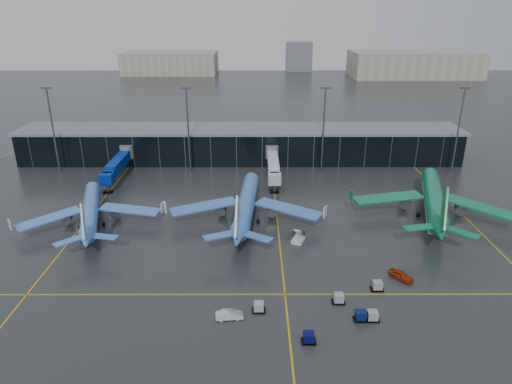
{
  "coord_description": "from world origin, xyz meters",
  "views": [
    {
      "loc": [
        4.83,
        -81.97,
        46.1
      ],
      "look_at": [
        5.0,
        18.0,
        6.0
      ],
      "focal_mm": 32.0,
      "sensor_mm": 36.0,
      "label": 1
    }
  ],
  "objects_px": {
    "airliner_aer_lingus": "(435,188)",
    "service_van_white": "(229,315)",
    "airliner_arkefly": "(89,201)",
    "service_van_red": "(401,275)",
    "airliner_klm_near": "(246,193)",
    "mobile_airstair": "(298,238)",
    "baggage_carts": "(337,310)"
  },
  "relations": [
    {
      "from": "airliner_aer_lingus",
      "to": "service_van_white",
      "type": "distance_m",
      "value": 61.67
    },
    {
      "from": "airliner_aer_lingus",
      "to": "service_van_white",
      "type": "bearing_deg",
      "value": -122.87
    },
    {
      "from": "airliner_arkefly",
      "to": "baggage_carts",
      "type": "relative_size",
      "value": 1.62
    },
    {
      "from": "airliner_klm_near",
      "to": "airliner_arkefly",
      "type": "bearing_deg",
      "value": -171.67
    },
    {
      "from": "service_van_red",
      "to": "airliner_arkefly",
      "type": "bearing_deg",
      "value": 121.34
    },
    {
      "from": "mobile_airstair",
      "to": "airliner_arkefly",
      "type": "bearing_deg",
      "value": -168.17
    },
    {
      "from": "airliner_arkefly",
      "to": "airliner_aer_lingus",
      "type": "relative_size",
      "value": 0.83
    },
    {
      "from": "mobile_airstair",
      "to": "service_van_red",
      "type": "relative_size",
      "value": 0.81
    },
    {
      "from": "airliner_aer_lingus",
      "to": "baggage_carts",
      "type": "bearing_deg",
      "value": -110.54
    },
    {
      "from": "airliner_klm_near",
      "to": "service_van_white",
      "type": "xyz_separation_m",
      "value": [
        -2.07,
        -37.45,
        -5.8
      ]
    },
    {
      "from": "airliner_aer_lingus",
      "to": "service_van_white",
      "type": "height_order",
      "value": "airliner_aer_lingus"
    },
    {
      "from": "airliner_arkefly",
      "to": "airliner_aer_lingus",
      "type": "height_order",
      "value": "airliner_aer_lingus"
    },
    {
      "from": "airliner_klm_near",
      "to": "baggage_carts",
      "type": "distance_m",
      "value": 39.75
    },
    {
      "from": "airliner_klm_near",
      "to": "mobile_airstair",
      "type": "bearing_deg",
      "value": -41.48
    },
    {
      "from": "airliner_klm_near",
      "to": "airliner_aer_lingus",
      "type": "relative_size",
      "value": 0.94
    },
    {
      "from": "service_van_white",
      "to": "airliner_aer_lingus",
      "type": "bearing_deg",
      "value": -56.46
    },
    {
      "from": "airliner_aer_lingus",
      "to": "mobile_airstair",
      "type": "distance_m",
      "value": 36.62
    },
    {
      "from": "baggage_carts",
      "to": "mobile_airstair",
      "type": "distance_m",
      "value": 25.14
    },
    {
      "from": "service_van_red",
      "to": "airliner_aer_lingus",
      "type": "bearing_deg",
      "value": 22.05
    },
    {
      "from": "airliner_klm_near",
      "to": "airliner_aer_lingus",
      "type": "distance_m",
      "value": 44.69
    },
    {
      "from": "baggage_carts",
      "to": "service_van_red",
      "type": "height_order",
      "value": "baggage_carts"
    },
    {
      "from": "airliner_arkefly",
      "to": "baggage_carts",
      "type": "xyz_separation_m",
      "value": [
        50.89,
        -33.49,
        -5.01
      ]
    },
    {
      "from": "mobile_airstair",
      "to": "baggage_carts",
      "type": "bearing_deg",
      "value": -58.33
    },
    {
      "from": "airliner_arkefly",
      "to": "service_van_red",
      "type": "distance_m",
      "value": 68.67
    },
    {
      "from": "airliner_arkefly",
      "to": "service_van_red",
      "type": "xyz_separation_m",
      "value": [
        64.44,
        -23.22,
        -4.98
      ]
    },
    {
      "from": "airliner_arkefly",
      "to": "airliner_aer_lingus",
      "type": "bearing_deg",
      "value": -12.66
    },
    {
      "from": "airliner_arkefly",
      "to": "service_van_white",
      "type": "distance_m",
      "value": 48.51
    },
    {
      "from": "airliner_arkefly",
      "to": "airliner_klm_near",
      "type": "relative_size",
      "value": 0.88
    },
    {
      "from": "airliner_arkefly",
      "to": "mobile_airstair",
      "type": "relative_size",
      "value": 9.89
    },
    {
      "from": "airliner_arkefly",
      "to": "service_van_red",
      "type": "height_order",
      "value": "airliner_arkefly"
    },
    {
      "from": "airliner_klm_near",
      "to": "baggage_carts",
      "type": "bearing_deg",
      "value": -63.12
    },
    {
      "from": "airliner_aer_lingus",
      "to": "service_van_red",
      "type": "height_order",
      "value": "airliner_aer_lingus"
    }
  ]
}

